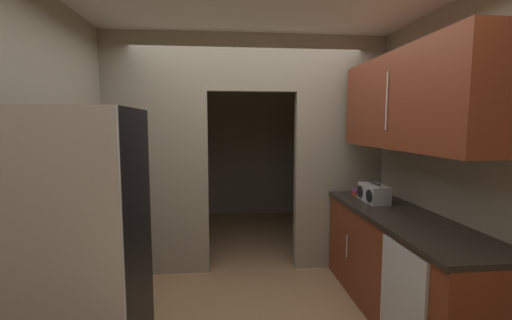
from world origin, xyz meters
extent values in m
cube|color=silver|center=(0.00, 0.38, 2.68)|extent=(3.51, 6.56, 0.06)
cube|color=gray|center=(-1.00, 1.28, 1.33)|extent=(1.11, 0.12, 2.65)
cube|color=gray|center=(1.05, 1.28, 1.33)|extent=(1.01, 0.12, 2.65)
cube|color=gray|center=(0.05, 1.28, 2.35)|extent=(0.99, 0.12, 0.62)
cube|color=gray|center=(0.00, 3.78, 1.33)|extent=(3.11, 0.10, 2.65)
cube|color=gray|center=(-1.50, 2.53, 1.33)|extent=(0.10, 2.49, 2.65)
cube|color=gray|center=(1.50, 2.53, 1.33)|extent=(0.10, 2.49, 2.65)
cube|color=black|center=(-1.15, -0.45, 0.89)|extent=(0.70, 0.68, 1.77)
cube|color=#B7BABC|center=(-1.15, -0.80, 0.89)|extent=(0.70, 0.03, 1.77)
cube|color=maroon|center=(1.24, 0.16, 0.43)|extent=(0.59, 2.07, 0.87)
cube|color=black|center=(1.24, 0.16, 0.89)|extent=(0.63, 2.07, 0.04)
cylinder|color=#B7BABC|center=(0.93, -0.29, 0.48)|extent=(0.01, 0.01, 0.22)
cylinder|color=#B7BABC|center=(0.93, 0.62, 0.48)|extent=(0.01, 0.01, 0.22)
cube|color=#B7BABC|center=(0.93, -0.42, 0.42)|extent=(0.02, 0.56, 0.85)
cube|color=maroon|center=(1.24, 0.16, 1.87)|extent=(0.34, 1.87, 0.79)
cylinder|color=#B7BABC|center=(1.06, 0.16, 1.87)|extent=(0.01, 0.01, 0.47)
cube|color=#B2B2B7|center=(1.21, 0.66, 1.00)|extent=(0.19, 0.37, 0.17)
cylinder|color=#262626|center=(1.21, 0.66, 1.10)|extent=(0.02, 0.26, 0.02)
cylinder|color=black|center=(1.11, 0.55, 1.00)|extent=(0.01, 0.12, 0.12)
cylinder|color=black|center=(1.11, 0.77, 1.00)|extent=(0.01, 0.12, 0.12)
cube|color=gold|center=(1.19, 0.96, 0.92)|extent=(0.11, 0.15, 0.01)
cube|color=red|center=(1.18, 0.96, 0.94)|extent=(0.11, 0.13, 0.03)
cube|color=#8C3893|center=(1.19, 0.96, 0.96)|extent=(0.13, 0.14, 0.03)
camera|label=1|loc=(-0.29, -2.55, 1.68)|focal=24.02mm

